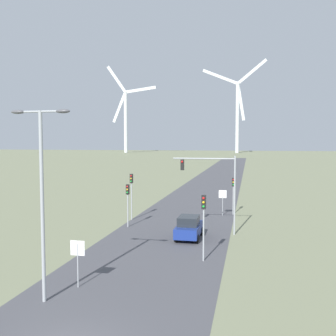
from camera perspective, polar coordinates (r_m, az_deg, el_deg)
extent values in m
cube|color=#47474C|center=(61.50, 5.63, -3.36)|extent=(10.00, 240.00, 0.01)
cylinder|color=#93999E|center=(19.93, -17.78, -5.49)|extent=(0.18, 0.18, 9.29)
cylinder|color=#93999E|center=(19.72, -18.06, 7.80)|extent=(2.34, 0.10, 0.10)
ellipsoid|color=#4C4C51|center=(20.32, -20.95, 7.61)|extent=(0.70, 0.32, 0.20)
ellipsoid|color=#4C4C51|center=(19.17, -15.00, 7.97)|extent=(0.70, 0.32, 0.20)
cylinder|color=#93999E|center=(22.17, -12.95, -13.63)|extent=(0.07, 0.07, 2.37)
cube|color=white|center=(21.88, -13.01, -11.25)|extent=(0.81, 0.01, 0.81)
cube|color=red|center=(21.90, -12.99, -11.24)|extent=(0.76, 0.02, 0.76)
cylinder|color=#93999E|center=(41.72, 7.92, -5.16)|extent=(0.07, 0.07, 2.50)
cube|color=white|center=(41.56, 7.94, -3.77)|extent=(0.81, 0.01, 0.81)
cube|color=red|center=(41.57, 7.94, -3.77)|extent=(0.76, 0.02, 0.76)
cylinder|color=#93999E|center=(36.04, -5.86, -5.47)|extent=(0.11, 0.11, 3.90)
cube|color=black|center=(35.82, -5.87, -3.10)|extent=(0.28, 0.24, 0.90)
sphere|color=red|center=(35.66, -5.94, -2.70)|extent=(0.16, 0.16, 0.16)
sphere|color=gold|center=(35.70, -5.94, -3.13)|extent=(0.16, 0.16, 0.16)
sphere|color=green|center=(35.73, -5.94, -3.56)|extent=(0.16, 0.16, 0.16)
cylinder|color=#93999E|center=(25.92, 5.18, -8.70)|extent=(0.11, 0.11, 4.34)
cube|color=black|center=(25.60, 5.21, -4.94)|extent=(0.28, 0.24, 0.90)
sphere|color=red|center=(25.42, 5.18, -4.39)|extent=(0.16, 0.16, 0.16)
sphere|color=gold|center=(25.46, 5.17, -4.99)|extent=(0.16, 0.16, 0.16)
sphere|color=green|center=(25.51, 5.17, -5.59)|extent=(0.16, 0.16, 0.16)
cylinder|color=#93999E|center=(39.20, -5.32, -4.20)|extent=(0.11, 0.11, 4.58)
cube|color=black|center=(38.98, -5.33, -1.52)|extent=(0.28, 0.24, 0.90)
sphere|color=red|center=(38.83, -5.39, -1.14)|extent=(0.16, 0.16, 0.16)
sphere|color=gold|center=(38.85, -5.39, -1.54)|extent=(0.16, 0.16, 0.16)
sphere|color=green|center=(38.88, -5.39, -1.94)|extent=(0.16, 0.16, 0.16)
cylinder|color=#93999E|center=(42.33, 9.44, -4.07)|extent=(0.11, 0.11, 3.93)
cube|color=black|center=(42.15, 9.47, -2.03)|extent=(0.28, 0.24, 0.90)
sphere|color=red|center=(41.99, 9.46, -1.68)|extent=(0.16, 0.16, 0.16)
sphere|color=gold|center=(42.01, 9.46, -2.04)|extent=(0.16, 0.16, 0.16)
sphere|color=green|center=(42.04, 9.45, -2.41)|extent=(0.16, 0.16, 0.16)
cylinder|color=#93999E|center=(33.15, 9.65, -3.96)|extent=(0.14, 0.14, 6.61)
cylinder|color=#93999E|center=(33.06, 5.20, 1.37)|extent=(5.20, 0.12, 0.12)
cube|color=black|center=(33.35, 2.09, 0.46)|extent=(0.28, 0.24, 0.90)
sphere|color=red|center=(33.20, 2.06, 0.91)|extent=(0.18, 0.18, 0.18)
cube|color=navy|center=(31.98, 3.05, -8.90)|extent=(1.81, 4.10, 0.80)
cube|color=#1E2328|center=(31.67, 3.01, -7.63)|extent=(1.56, 2.10, 0.70)
cylinder|color=black|center=(33.42, 1.96, -9.03)|extent=(0.22, 0.66, 0.66)
cylinder|color=black|center=(33.19, 4.82, -9.14)|extent=(0.22, 0.66, 0.66)
cylinder|color=black|center=(30.99, 1.15, -10.07)|extent=(0.22, 0.66, 0.66)
cylinder|color=black|center=(30.73, 4.23, -10.20)|extent=(0.22, 0.66, 0.66)
cylinder|color=silver|center=(260.60, -6.16, 6.58)|extent=(2.20, 2.20, 39.46)
sphere|color=silver|center=(262.24, -6.20, 10.89)|extent=(2.60, 2.60, 2.60)
cube|color=silver|center=(266.17, -7.50, 12.70)|extent=(13.55, 2.09, 17.70)
cube|color=silver|center=(263.09, -7.07, 8.67)|extent=(9.98, 1.67, 19.56)
cube|color=silver|center=(258.08, -3.96, 11.28)|extent=(20.58, 2.91, 3.98)
cylinder|color=silver|center=(256.46, 10.03, 7.10)|extent=(2.20, 2.20, 44.05)
sphere|color=silver|center=(258.62, 10.09, 11.98)|extent=(2.60, 2.60, 2.60)
cube|color=silver|center=(257.67, 10.52, 9.32)|extent=(5.71, 1.87, 22.95)
cube|color=silver|center=(261.91, 12.16, 13.58)|extent=(18.34, 5.01, 16.15)
cube|color=silver|center=(257.10, 7.55, 12.99)|extent=(21.68, 5.84, 9.56)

